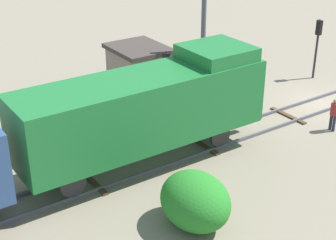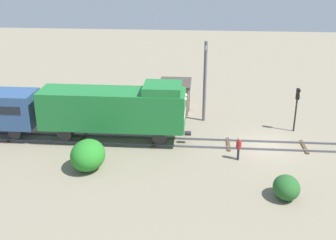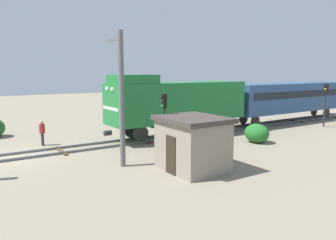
% 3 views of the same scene
% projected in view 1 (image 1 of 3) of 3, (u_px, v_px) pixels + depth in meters
% --- Properties ---
extents(ground_plane, '(103.72, 103.72, 0.00)m').
position_uv_depth(ground_plane, '(324.00, 104.00, 28.74)').
color(ground_plane, gray).
extents(railway_track, '(2.40, 69.15, 0.16)m').
position_uv_depth(railway_track, '(324.00, 103.00, 28.71)').
color(railway_track, '#595960').
rests_on(railway_track, ground).
extents(locomotive, '(2.90, 11.60, 4.60)m').
position_uv_depth(locomotive, '(147.00, 106.00, 21.62)').
color(locomotive, '#1E7233').
rests_on(locomotive, railway_track).
extents(traffic_signal_near, '(0.32, 0.34, 3.69)m').
position_uv_depth(traffic_signal_near, '(318.00, 38.00, 31.39)').
color(traffic_signal_near, '#262628').
rests_on(traffic_signal_near, ground).
extents(traffic_signal_mid, '(0.32, 0.34, 3.61)m').
position_uv_depth(traffic_signal_mid, '(166.00, 73.00, 25.92)').
color(traffic_signal_mid, '#262628').
rests_on(traffic_signal_mid, ground).
extents(worker_near_track, '(0.38, 0.38, 1.70)m').
position_uv_depth(worker_near_track, '(334.00, 112.00, 25.35)').
color(worker_near_track, '#262B38').
rests_on(worker_near_track, ground).
extents(worker_by_signal, '(0.38, 0.38, 1.70)m').
position_uv_depth(worker_by_signal, '(135.00, 102.00, 26.45)').
color(worker_by_signal, '#262B38').
rests_on(worker_by_signal, ground).
extents(catenary_mast, '(1.94, 0.28, 7.05)m').
position_uv_depth(catenary_mast, '(204.00, 32.00, 28.36)').
color(catenary_mast, '#595960').
rests_on(catenary_mast, ground).
extents(relay_hut, '(3.50, 2.90, 2.74)m').
position_uv_depth(relay_hut, '(139.00, 69.00, 29.91)').
color(relay_hut, gray).
rests_on(relay_hut, ground).
extents(bush_near, '(2.86, 2.34, 2.08)m').
position_uv_depth(bush_near, '(195.00, 201.00, 18.34)').
color(bush_near, '#267C26').
rests_on(bush_near, ground).
extents(bush_back, '(1.85, 1.51, 1.34)m').
position_uv_depth(bush_back, '(30.00, 130.00, 24.32)').
color(bush_back, '#216826').
rests_on(bush_back, ground).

